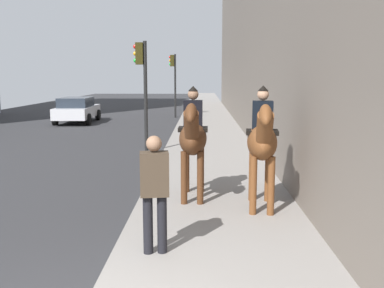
{
  "coord_description": "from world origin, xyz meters",
  "views": [
    {
      "loc": [
        -3.81,
        -1.29,
        2.64
      ],
      "look_at": [
        4.0,
        -1.12,
        1.4
      ],
      "focal_mm": 40.41,
      "sensor_mm": 36.0,
      "label": 1
    }
  ],
  "objects_px": {
    "mounted_horse_near": "(193,137)",
    "pedestrian_greeting": "(155,187)",
    "mounted_horse_far": "(262,141)",
    "car_near_lane": "(77,109)",
    "traffic_light_near_curb": "(143,79)",
    "traffic_light_far_curb": "(174,75)"
  },
  "relations": [
    {
      "from": "mounted_horse_near",
      "to": "pedestrian_greeting",
      "type": "relative_size",
      "value": 1.36
    },
    {
      "from": "mounted_horse_far",
      "to": "pedestrian_greeting",
      "type": "xyz_separation_m",
      "value": [
        -2.14,
        1.8,
        -0.34
      ]
    },
    {
      "from": "car_near_lane",
      "to": "traffic_light_near_curb",
      "type": "xyz_separation_m",
      "value": [
        -9.96,
        -5.09,
        1.75
      ]
    },
    {
      "from": "mounted_horse_near",
      "to": "traffic_light_near_curb",
      "type": "relative_size",
      "value": 0.62
    },
    {
      "from": "mounted_horse_near",
      "to": "mounted_horse_far",
      "type": "height_order",
      "value": "mounted_horse_far"
    },
    {
      "from": "mounted_horse_far",
      "to": "traffic_light_far_curb",
      "type": "bearing_deg",
      "value": -166.31
    },
    {
      "from": "pedestrian_greeting",
      "to": "traffic_light_far_curb",
      "type": "bearing_deg",
      "value": -4.81
    },
    {
      "from": "traffic_light_near_curb",
      "to": "pedestrian_greeting",
      "type": "bearing_deg",
      "value": -171.32
    },
    {
      "from": "car_near_lane",
      "to": "traffic_light_near_curb",
      "type": "height_order",
      "value": "traffic_light_near_curb"
    },
    {
      "from": "car_near_lane",
      "to": "pedestrian_greeting",
      "type": "bearing_deg",
      "value": -163.16
    },
    {
      "from": "car_near_lane",
      "to": "traffic_light_far_curb",
      "type": "bearing_deg",
      "value": -61.34
    },
    {
      "from": "mounted_horse_far",
      "to": "traffic_light_far_curb",
      "type": "xyz_separation_m",
      "value": [
        19.29,
        2.89,
        1.21
      ]
    },
    {
      "from": "pedestrian_greeting",
      "to": "car_near_lane",
      "type": "bearing_deg",
      "value": 11.46
    },
    {
      "from": "traffic_light_near_curb",
      "to": "traffic_light_far_curb",
      "type": "distance_m",
      "value": 13.12
    },
    {
      "from": "mounted_horse_far",
      "to": "car_near_lane",
      "type": "height_order",
      "value": "mounted_horse_far"
    },
    {
      "from": "pedestrian_greeting",
      "to": "car_near_lane",
      "type": "xyz_separation_m",
      "value": [
        18.27,
        6.36,
        -0.33
      ]
    },
    {
      "from": "traffic_light_near_curb",
      "to": "mounted_horse_near",
      "type": "bearing_deg",
      "value": -162.43
    },
    {
      "from": "pedestrian_greeting",
      "to": "traffic_light_near_curb",
      "type": "relative_size",
      "value": 0.45
    },
    {
      "from": "traffic_light_near_curb",
      "to": "mounted_horse_far",
      "type": "bearing_deg",
      "value": -153.58
    },
    {
      "from": "pedestrian_greeting",
      "to": "traffic_light_far_curb",
      "type": "xyz_separation_m",
      "value": [
        21.43,
        1.09,
        1.55
      ]
    },
    {
      "from": "mounted_horse_far",
      "to": "traffic_light_near_curb",
      "type": "relative_size",
      "value": 0.63
    },
    {
      "from": "pedestrian_greeting",
      "to": "traffic_light_far_curb",
      "type": "height_order",
      "value": "traffic_light_far_curb"
    }
  ]
}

